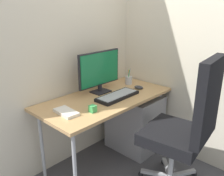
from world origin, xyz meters
The scene contains 12 objects.
ground_plane centered at (0.00, 0.00, 0.00)m, with size 8.00×8.00×0.00m, color #4C4C51.
wall_back centered at (0.00, 0.34, 1.40)m, with size 2.46×0.04×2.80m, color beige.
wall_side_right centered at (0.69, -0.16, 1.40)m, with size 0.04×1.78×2.80m, color beige.
desk centered at (0.00, 0.00, 0.65)m, with size 1.31×0.63×0.70m.
office_chair centered at (0.17, -0.75, 0.62)m, with size 0.57×0.56×1.17m.
filing_cabinet centered at (0.40, -0.04, 0.31)m, with size 0.42×0.52×0.61m.
monitor centered at (0.06, 0.14, 0.93)m, with size 0.51×0.14×0.41m.
keyboard centered at (0.07, -0.09, 0.72)m, with size 0.45×0.18×0.03m.
mouse centered at (0.41, -0.08, 0.72)m, with size 0.07×0.10×0.03m, color #333338.
pen_holder centered at (0.46, 0.10, 0.75)m, with size 0.08×0.08×0.17m.
notebook centered at (-0.48, -0.03, 0.72)m, with size 0.11×0.22×0.03m, color silver.
desk_clamp_accessory centered at (-0.31, -0.16, 0.73)m, with size 0.05×0.05×0.06m, color #3FAD59.
Camera 1 is at (-1.49, -1.49, 1.51)m, focal length 38.41 mm.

